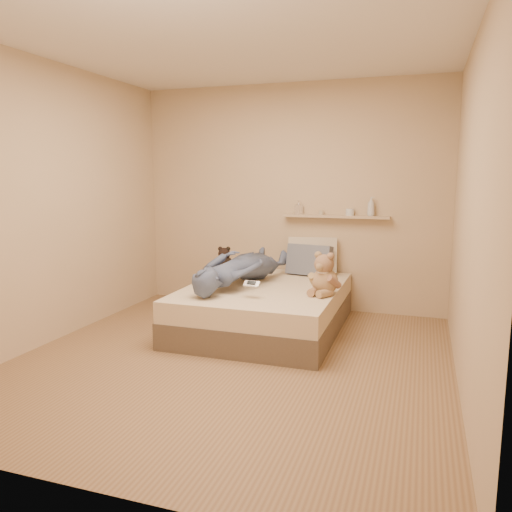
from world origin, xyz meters
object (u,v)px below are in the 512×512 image
(game_console, at_px, (252,284))
(pillow_grey, at_px, (309,260))
(person, at_px, (239,267))
(bed, at_px, (265,307))
(dark_plush, at_px, (224,262))
(wall_shelf, at_px, (335,216))
(pillow_cream, at_px, (312,256))
(teddy_bear, at_px, (324,277))

(game_console, bearing_deg, pillow_grey, 77.60)
(person, bearing_deg, bed, -163.62)
(game_console, bearing_deg, dark_plush, 124.25)
(game_console, height_order, pillow_grey, pillow_grey)
(person, height_order, wall_shelf, wall_shelf)
(game_console, xyz_separation_m, pillow_grey, (0.27, 1.21, 0.04))
(pillow_cream, xyz_separation_m, person, (-0.57, -0.86, -0.02))
(teddy_bear, height_order, wall_shelf, wall_shelf)
(bed, bearing_deg, person, -173.42)
(game_console, bearing_deg, teddy_bear, 29.14)
(pillow_grey, height_order, wall_shelf, wall_shelf)
(wall_shelf, bearing_deg, game_console, -109.69)
(teddy_bear, bearing_deg, dark_plush, 153.22)
(pillow_cream, bearing_deg, wall_shelf, 18.23)
(bed, distance_m, teddy_bear, 0.77)
(game_console, height_order, dark_plush, dark_plush)
(wall_shelf, bearing_deg, teddy_bear, -85.32)
(game_console, bearing_deg, person, 121.70)
(bed, xyz_separation_m, teddy_bear, (0.64, -0.19, 0.39))
(dark_plush, bearing_deg, pillow_cream, 22.02)
(dark_plush, relative_size, person, 0.21)
(pillow_cream, distance_m, person, 1.03)
(person, bearing_deg, game_console, 131.50)
(teddy_bear, xyz_separation_m, dark_plush, (-1.26, 0.64, -0.03))
(dark_plush, distance_m, wall_shelf, 1.36)
(game_console, distance_m, pillow_cream, 1.38)
(dark_plush, height_order, wall_shelf, wall_shelf)
(dark_plush, distance_m, person, 0.60)
(bed, height_order, person, person)
(bed, height_order, pillow_grey, pillow_grey)
(teddy_bear, bearing_deg, wall_shelf, 94.68)
(bed, relative_size, person, 1.26)
(bed, bearing_deg, wall_shelf, 58.82)
(bed, xyz_separation_m, person, (-0.26, -0.03, 0.41))
(person, relative_size, wall_shelf, 1.26)
(pillow_grey, xyz_separation_m, wall_shelf, (0.25, 0.22, 0.48))
(bed, xyz_separation_m, wall_shelf, (0.55, 0.91, 0.88))
(teddy_bear, distance_m, pillow_grey, 0.94)
(pillow_grey, bearing_deg, wall_shelf, 41.76)
(bed, relative_size, wall_shelf, 1.58)
(teddy_bear, bearing_deg, game_console, -150.86)
(teddy_bear, xyz_separation_m, pillow_cream, (-0.33, 1.02, 0.03))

